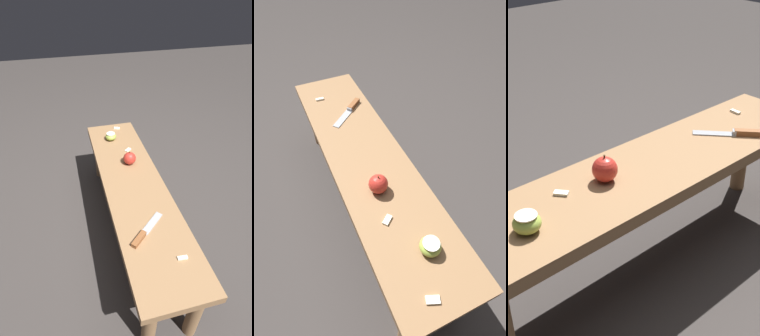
# 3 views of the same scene
# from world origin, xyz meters

# --- Properties ---
(ground_plane) EXTENTS (8.00, 8.00, 0.00)m
(ground_plane) POSITION_xyz_m (0.00, 0.00, 0.00)
(ground_plane) COLOR #383330
(wooden_bench) EXTENTS (1.32, 0.32, 0.39)m
(wooden_bench) POSITION_xyz_m (0.00, 0.00, 0.33)
(wooden_bench) COLOR olive
(wooden_bench) RESTS_ON ground_plane
(knife) EXTENTS (0.17, 0.19, 0.02)m
(knife) POSITION_xyz_m (-0.33, 0.05, 0.40)
(knife) COLOR #9EA0A5
(knife) RESTS_ON wooden_bench
(apple_whole) EXTENTS (0.07, 0.07, 0.08)m
(apple_whole) POSITION_xyz_m (0.18, -0.02, 0.43)
(apple_whole) COLOR red
(apple_whole) RESTS_ON wooden_bench
(apple_cut) EXTENTS (0.07, 0.07, 0.05)m
(apple_cut) POSITION_xyz_m (0.46, 0.03, 0.42)
(apple_cut) COLOR #9EB747
(apple_cut) RESTS_ON wooden_bench
(apple_slice_near_knife) EXTENTS (0.02, 0.04, 0.01)m
(apple_slice_near_knife) POSITION_xyz_m (-0.48, -0.07, 0.40)
(apple_slice_near_knife) COLOR white
(apple_slice_near_knife) RESTS_ON wooden_bench
(apple_slice_center) EXTENTS (0.04, 0.04, 0.01)m
(apple_slice_center) POSITION_xyz_m (0.31, -0.05, 0.40)
(apple_slice_center) COLOR white
(apple_slice_center) RESTS_ON wooden_bench
(apple_slice_near_bowl) EXTENTS (0.04, 0.05, 0.01)m
(apple_slice_near_bowl) POSITION_xyz_m (0.59, -0.04, 0.40)
(apple_slice_near_bowl) COLOR white
(apple_slice_near_bowl) RESTS_ON wooden_bench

